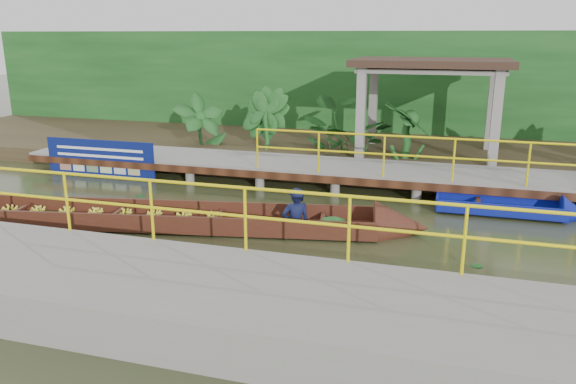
# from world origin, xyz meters

# --- Properties ---
(ground) EXTENTS (80.00, 80.00, 0.00)m
(ground) POSITION_xyz_m (0.00, 0.00, 0.00)
(ground) COLOR #30351A
(ground) RESTS_ON ground
(land_strip) EXTENTS (30.00, 8.00, 0.45)m
(land_strip) POSITION_xyz_m (0.00, 7.50, 0.23)
(land_strip) COLOR #35291A
(land_strip) RESTS_ON ground
(far_dock) EXTENTS (16.00, 2.06, 1.66)m
(far_dock) POSITION_xyz_m (0.02, 3.43, 0.48)
(far_dock) COLOR gray
(far_dock) RESTS_ON ground
(near_dock) EXTENTS (18.00, 2.40, 1.73)m
(near_dock) POSITION_xyz_m (1.00, -4.20, 0.30)
(near_dock) COLOR gray
(near_dock) RESTS_ON ground
(pavilion) EXTENTS (4.40, 3.00, 3.00)m
(pavilion) POSITION_xyz_m (3.00, 6.30, 2.82)
(pavilion) COLOR gray
(pavilion) RESTS_ON ground
(foliage_backdrop) EXTENTS (30.00, 0.80, 4.00)m
(foliage_backdrop) POSITION_xyz_m (0.00, 10.00, 2.00)
(foliage_backdrop) COLOR #144016
(foliage_backdrop) RESTS_ON ground
(vendor_boat) EXTENTS (10.79, 2.99, 2.09)m
(vendor_boat) POSITION_xyz_m (-1.68, -0.67, 0.21)
(vendor_boat) COLOR #3B1710
(vendor_boat) RESTS_ON ground
(moored_blue_boat) EXTENTS (3.18, 0.87, 0.76)m
(moored_blue_boat) POSITION_xyz_m (5.61, 2.18, 0.13)
(moored_blue_boat) COLOR navy
(moored_blue_boat) RESTS_ON ground
(blue_banner) EXTENTS (3.36, 0.04, 1.05)m
(blue_banner) POSITION_xyz_m (-5.61, 2.48, 0.56)
(blue_banner) COLOR #0B165A
(blue_banner) RESTS_ON ground
(tropical_plants) EXTENTS (14.47, 1.47, 1.84)m
(tropical_plants) POSITION_xyz_m (2.25, 5.30, 1.37)
(tropical_plants) COLOR #144016
(tropical_plants) RESTS_ON ground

